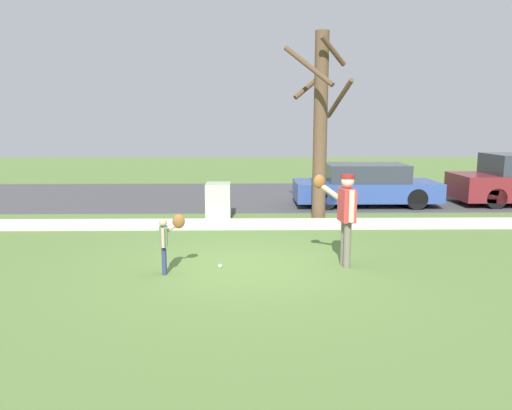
# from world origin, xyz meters

# --- Properties ---
(ground_plane) EXTENTS (48.00, 48.00, 0.00)m
(ground_plane) POSITION_xyz_m (0.00, 3.50, 0.00)
(ground_plane) COLOR #567538
(sidewalk_strip) EXTENTS (36.00, 1.20, 0.06)m
(sidewalk_strip) POSITION_xyz_m (0.00, 3.60, 0.03)
(sidewalk_strip) COLOR beige
(sidewalk_strip) RESTS_ON ground
(road_surface) EXTENTS (36.00, 6.80, 0.02)m
(road_surface) POSITION_xyz_m (0.00, 8.60, 0.01)
(road_surface) COLOR #424244
(road_surface) RESTS_ON ground
(person_adult) EXTENTS (0.75, 0.61, 1.73)m
(person_adult) POSITION_xyz_m (1.86, -0.08, 1.08)
(person_adult) COLOR #6B6656
(person_adult) RESTS_ON ground
(person_child) EXTENTS (0.45, 0.44, 1.05)m
(person_child) POSITION_xyz_m (-1.34, -0.45, 0.68)
(person_child) COLOR navy
(person_child) RESTS_ON ground
(baseball) EXTENTS (0.07, 0.07, 0.07)m
(baseball) POSITION_xyz_m (-0.44, -0.15, 0.04)
(baseball) COLOR white
(baseball) RESTS_ON ground
(utility_cabinet) EXTENTS (0.68, 0.80, 0.98)m
(utility_cabinet) POSITION_xyz_m (-0.74, 4.58, 0.49)
(utility_cabinet) COLOR #9EB293
(utility_cabinet) RESTS_ON ground
(street_tree_near) EXTENTS (1.85, 1.88, 5.06)m
(street_tree_near) POSITION_xyz_m (2.08, 4.60, 2.69)
(street_tree_near) COLOR brown
(street_tree_near) RESTS_ON ground
(parked_wagon_blue) EXTENTS (4.50, 1.80, 1.33)m
(parked_wagon_blue) POSITION_xyz_m (3.84, 6.47, 0.66)
(parked_wagon_blue) COLOR #2D478C
(parked_wagon_blue) RESTS_ON road_surface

